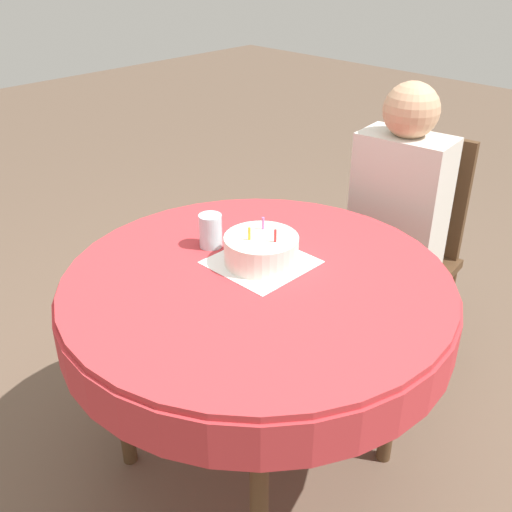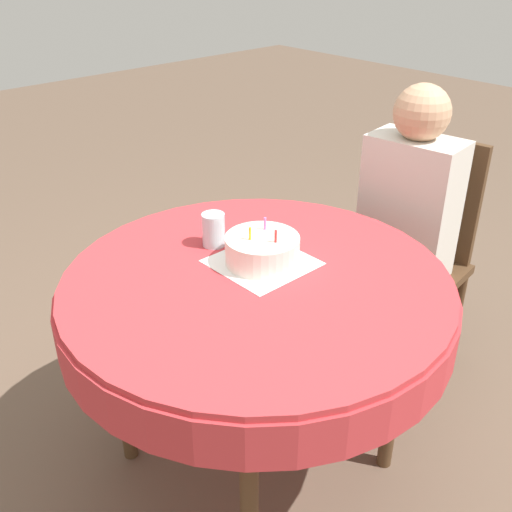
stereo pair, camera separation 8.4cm
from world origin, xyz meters
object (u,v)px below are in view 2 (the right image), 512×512
chair (412,249)px  drinking_glass (214,230)px  birthday_cake (262,250)px  person (407,210)px

chair → drinking_glass: 0.95m
birthday_cake → drinking_glass: bearing=-169.6°
person → drinking_glass: 0.81m
chair → person: person is taller
chair → person: bearing=-90.0°
chair → birthday_cake: bearing=-97.3°
chair → birthday_cake: (-0.00, -0.84, 0.30)m
birthday_cake → person: bearing=88.8°
chair → birthday_cake: 0.90m
person → chair: bearing=90.0°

